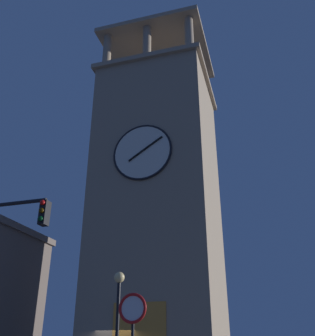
# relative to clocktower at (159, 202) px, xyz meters

# --- Properties ---
(clocktower) EXTENTS (8.90, 8.98, 29.58)m
(clocktower) POSITION_rel_clocktower_xyz_m (0.00, 0.00, 0.00)
(clocktower) COLOR gray
(clocktower) RESTS_ON ground_plane
(street_lamp) EXTENTS (0.44, 0.44, 4.44)m
(street_lamp) POSITION_rel_clocktower_xyz_m (-1.54, 11.33, -8.49)
(street_lamp) COLOR black
(street_lamp) RESTS_ON ground_plane
(no_horn_sign) EXTENTS (0.78, 0.14, 2.92)m
(no_horn_sign) POSITION_rel_clocktower_xyz_m (-4.00, 16.39, -9.36)
(no_horn_sign) COLOR black
(no_horn_sign) RESTS_ON ground_plane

